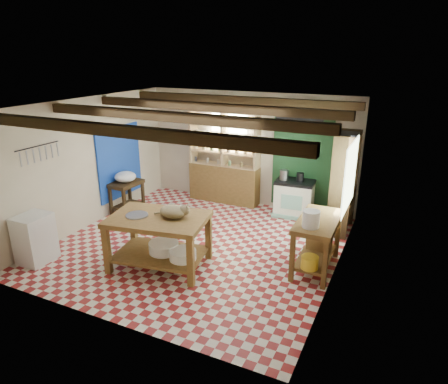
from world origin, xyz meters
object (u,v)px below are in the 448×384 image
at_px(work_table, 159,241).
at_px(right_counter, 316,244).
at_px(white_cabinet, 35,239).
at_px(prep_table, 127,197).
at_px(cat, 173,211).
at_px(stove, 294,198).

bearing_deg(work_table, right_counter, 13.30).
distance_m(white_cabinet, right_counter, 4.76).
relative_size(prep_table, right_counter, 0.59).
bearing_deg(prep_table, cat, -31.79).
bearing_deg(work_table, cat, 11.31).
relative_size(stove, right_counter, 0.66).
bearing_deg(work_table, white_cabinet, -168.86).
xyz_separation_m(white_cabinet, cat, (2.25, 0.87, 0.57)).
xyz_separation_m(stove, right_counter, (0.96, -2.07, 0.04)).
height_order(stove, white_cabinet, white_cabinet).
relative_size(right_counter, cat, 2.71).
distance_m(work_table, right_counter, 2.60).
height_order(prep_table, cat, cat).
bearing_deg(right_counter, white_cabinet, -158.47).
relative_size(work_table, white_cabinet, 1.86).
bearing_deg(white_cabinet, prep_table, 88.41).
height_order(work_table, cat, cat).
height_order(prep_table, white_cabinet, white_cabinet).
distance_m(work_table, stove, 3.41).
relative_size(stove, cat, 1.79).
distance_m(stove, prep_table, 3.71).
bearing_deg(cat, white_cabinet, -178.84).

